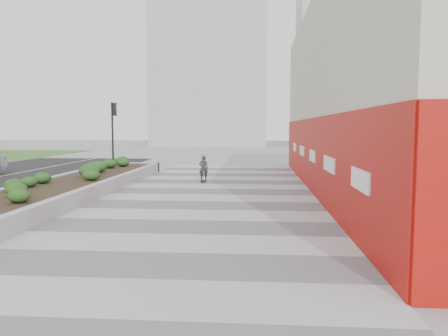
% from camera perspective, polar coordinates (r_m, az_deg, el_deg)
% --- Properties ---
extents(ground, '(160.00, 160.00, 0.00)m').
position_cam_1_polar(ground, '(9.88, -6.13, -10.02)').
color(ground, gray).
rests_on(ground, ground).
extents(walkway, '(8.00, 36.00, 0.01)m').
position_cam_1_polar(walkway, '(12.76, -3.69, -6.48)').
color(walkway, '#A8A8AD').
rests_on(walkway, ground).
extents(building, '(6.04, 24.08, 8.00)m').
position_cam_1_polar(building, '(19.13, 20.41, 9.06)').
color(building, beige).
rests_on(building, ground).
extents(planter, '(3.00, 18.00, 0.90)m').
position_cam_1_polar(planter, '(18.04, -19.44, -1.98)').
color(planter, '#9E9EA0').
rests_on(planter, ground).
extents(traffic_signal_near, '(0.33, 0.28, 4.20)m').
position_cam_1_polar(traffic_signal_near, '(28.33, -14.24, 5.43)').
color(traffic_signal_near, black).
rests_on(traffic_signal_near, ground).
extents(distant_bldg_north_l, '(16.00, 12.00, 20.00)m').
position_cam_1_polar(distant_bldg_north_l, '(65.15, -1.71, 11.79)').
color(distant_bldg_north_l, '#ADAAA3').
rests_on(distant_bldg_north_l, ground).
extents(distant_bldg_north_r, '(14.00, 10.00, 24.00)m').
position_cam_1_polar(distant_bldg_north_r, '(71.25, 15.36, 12.66)').
color(distant_bldg_north_r, '#ADAAA3').
rests_on(distant_bldg_north_r, ground).
extents(manhole_cover, '(0.44, 0.44, 0.01)m').
position_cam_1_polar(manhole_cover, '(12.71, -1.44, -6.53)').
color(manhole_cover, '#595654').
rests_on(manhole_cover, ground).
extents(skateboarder, '(0.47, 0.73, 1.36)m').
position_cam_1_polar(skateboarder, '(20.84, -2.69, 0.00)').
color(skateboarder, beige).
rests_on(skateboarder, ground).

